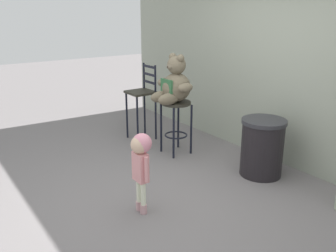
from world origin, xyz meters
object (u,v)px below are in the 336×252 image
(trash_bin, at_px, (262,147))
(teddy_bear, at_px, (175,85))
(child_walking, at_px, (141,156))
(bar_stool_with_teddy, at_px, (176,116))
(bar_chair_empty, at_px, (142,97))

(trash_bin, bearing_deg, teddy_bear, -158.94)
(teddy_bear, height_order, trash_bin, teddy_bear)
(child_walking, bearing_deg, bar_stool_with_teddy, 110.59)
(teddy_bear, height_order, child_walking, teddy_bear)
(bar_stool_with_teddy, height_order, teddy_bear, teddy_bear)
(teddy_bear, relative_size, child_walking, 0.78)
(bar_stool_with_teddy, xyz_separation_m, child_walking, (1.15, -1.29, 0.07))
(bar_stool_with_teddy, xyz_separation_m, teddy_bear, (0.00, -0.03, 0.47))
(child_walking, relative_size, trash_bin, 1.17)
(bar_stool_with_teddy, height_order, child_walking, child_walking)
(bar_stool_with_teddy, bearing_deg, teddy_bear, -90.00)
(trash_bin, relative_size, bar_chair_empty, 0.61)
(child_walking, height_order, trash_bin, child_walking)
(teddy_bear, bearing_deg, bar_chair_empty, -177.57)
(child_walking, distance_m, trash_bin, 1.76)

